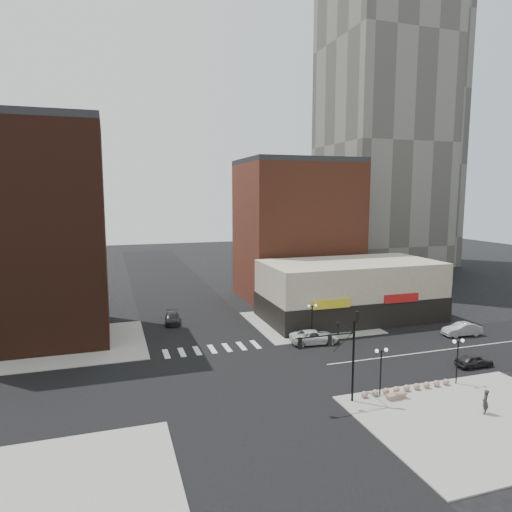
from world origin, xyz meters
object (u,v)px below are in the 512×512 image
dark_sedan_north (172,318)px  white_suv (314,337)px  traffic_signal (341,345)px  pedestrian (485,402)px  street_lamp_se_b (458,350)px  silver_sedan (462,329)px  street_lamp_se_a (381,360)px  stone_bench (396,396)px  street_lamp_ne (312,312)px  dark_sedan_east (474,361)px

dark_sedan_north → white_suv: bearing=-36.2°
traffic_signal → pedestrian: traffic_signal is taller
street_lamp_se_b → silver_sedan: size_ratio=0.87×
traffic_signal → street_lamp_se_a: (3.76, -0.17, -1.67)m
street_lamp_se_a → silver_sedan: 22.51m
street_lamp_se_b → stone_bench: 7.73m
street_lamp_se_a → street_lamp_se_b: bearing=0.0°
dark_sedan_north → pedestrian: (19.97, -33.41, 0.40)m
street_lamp_ne → street_lamp_se_b: bearing=-66.4°
street_lamp_se_b → pedestrian: size_ratio=2.14×
pedestrian → silver_sedan: bearing=-172.1°
stone_bench → street_lamp_se_b: bearing=3.7°
street_lamp_ne → stone_bench: street_lamp_ne is taller
white_suv → stone_bench: (0.30, -15.50, -0.43)m
traffic_signal → dark_sedan_east: (16.59, 2.81, -4.30)m
silver_sedan → pedestrian: bearing=-32.8°
street_lamp_se_a → silver_sedan: bearing=31.3°
street_lamp_se_a → dark_sedan_north: bearing=116.5°
white_suv → street_lamp_se_a: bearing=-176.9°
street_lamp_ne → stone_bench: size_ratio=2.17×
street_lamp_ne → white_suv: (-0.38, -1.50, -2.51)m
street_lamp_ne → dark_sedan_north: 19.37m
silver_sedan → traffic_signal: bearing=-58.6°
traffic_signal → white_suv: bearing=73.0°
street_lamp_se_b → silver_sedan: bearing=46.3°
pedestrian → street_lamp_ne: bearing=-121.3°
white_suv → street_lamp_se_b: bearing=-147.5°
street_lamp_se_a → street_lamp_ne: same height
silver_sedan → dark_sedan_north: silver_sedan is taller
traffic_signal → silver_sedan: bearing=26.6°
street_lamp_ne → dark_sedan_north: (-14.97, 12.02, -2.60)m
traffic_signal → dark_sedan_east: size_ratio=2.01×
dark_sedan_east → street_lamp_se_a: bearing=103.9°
street_lamp_se_b → white_suv: size_ratio=0.74×
dark_sedan_east → stone_bench: size_ratio=2.02×
stone_bench → silver_sedan: bearing=30.4°
street_lamp_ne → white_suv: street_lamp_ne is taller
street_lamp_se_a → dark_sedan_east: bearing=13.1°
dark_sedan_east → white_suv: bearing=47.5°
pedestrian → street_lamp_se_b: bearing=-154.8°
street_lamp_se_b → dark_sedan_north: size_ratio=0.88×
traffic_signal → stone_bench: bearing=-14.0°
dark_sedan_east → stone_bench: 12.56m
white_suv → silver_sedan: (18.49, -2.87, 0.00)m
silver_sedan → pedestrian: size_ratio=2.46×
traffic_signal → street_lamp_se_b: 11.88m
pedestrian → dark_sedan_north: bearing=-103.6°
stone_bench → white_suv: bearing=86.7°
dark_sedan_east → pedestrian: size_ratio=1.99×
traffic_signal → dark_sedan_north: 29.97m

